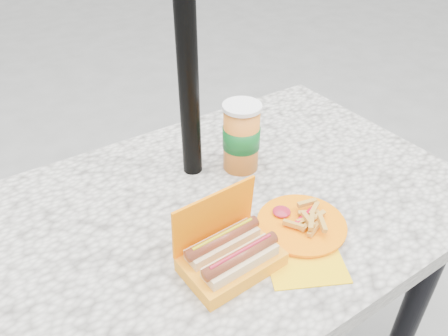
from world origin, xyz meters
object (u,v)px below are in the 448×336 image
hotdog_box (230,254)px  soda_cup (241,137)px  umbrella_pole (186,42)px  fries_plate (302,226)px

hotdog_box → soda_cup: bearing=48.4°
umbrella_pole → soda_cup: size_ratio=11.77×
hotdog_box → soda_cup: size_ratio=1.07×
fries_plate → umbrella_pole: bearing=104.4°
hotdog_box → soda_cup: soda_cup is taller
umbrella_pole → hotdog_box: bearing=-108.0°
fries_plate → soda_cup: 0.29m
umbrella_pole → fries_plate: 0.49m
fries_plate → soda_cup: size_ratio=1.49×
hotdog_box → soda_cup: (0.22, 0.28, 0.06)m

